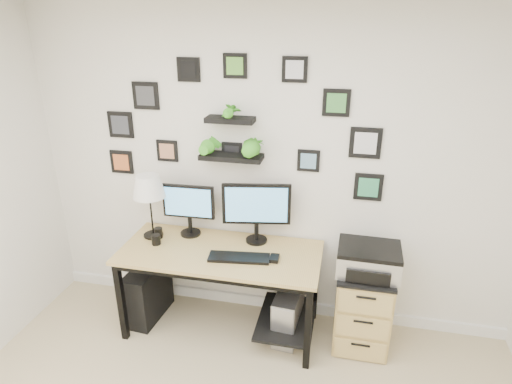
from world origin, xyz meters
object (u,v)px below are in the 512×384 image
(pc_tower_black, at_px, (148,292))
(file_cabinet, at_px, (362,306))
(monitor_left, at_px, (189,206))
(pc_tower_grey, at_px, (288,314))
(monitor_right, at_px, (256,208))
(mug, at_px, (156,240))
(desk, at_px, (226,262))
(table_lamp, at_px, (149,188))
(printer, at_px, (368,260))

(pc_tower_black, bearing_deg, file_cabinet, 7.35)
(monitor_left, xyz_separation_m, pc_tower_grey, (0.89, -0.19, -0.80))
(monitor_left, bearing_deg, pc_tower_black, -150.28)
(file_cabinet, bearing_deg, monitor_right, 172.33)
(mug, height_order, pc_tower_black, mug)
(monitor_right, relative_size, pc_tower_grey, 1.24)
(pc_tower_grey, bearing_deg, monitor_right, 147.86)
(monitor_right, distance_m, pc_tower_black, 1.25)
(desk, xyz_separation_m, pc_tower_black, (-0.71, -0.02, -0.38))
(desk, height_order, mug, mug)
(monitor_right, bearing_deg, desk, -140.29)
(monitor_right, height_order, mug, monitor_right)
(pc_tower_grey, distance_m, file_cabinet, 0.60)
(monitor_left, xyz_separation_m, file_cabinet, (1.47, -0.12, -0.68))
(pc_tower_black, bearing_deg, table_lamp, 70.91)
(table_lamp, height_order, mug, table_lamp)
(monitor_left, relative_size, monitor_right, 0.82)
(pc_tower_grey, relative_size, file_cabinet, 0.66)
(desk, distance_m, file_cabinet, 1.15)
(desk, bearing_deg, file_cabinet, 3.01)
(pc_tower_black, relative_size, file_cabinet, 0.73)
(table_lamp, relative_size, file_cabinet, 0.82)
(monitor_left, height_order, printer, monitor_left)
(file_cabinet, distance_m, printer, 0.44)
(monitor_left, relative_size, table_lamp, 0.83)
(monitor_right, height_order, table_lamp, table_lamp)
(monitor_right, distance_m, file_cabinet, 1.15)
(desk, bearing_deg, table_lamp, 172.27)
(desk, relative_size, pc_tower_grey, 3.63)
(monitor_left, bearing_deg, file_cabinet, -4.71)
(desk, height_order, pc_tower_black, desk)
(pc_tower_black, xyz_separation_m, file_cabinet, (1.82, 0.08, 0.09))
(monitor_right, distance_m, mug, 0.86)
(table_lamp, relative_size, pc_tower_grey, 1.24)
(desk, xyz_separation_m, monitor_right, (0.21, 0.18, 0.43))
(desk, bearing_deg, monitor_left, 153.78)
(monitor_left, height_order, pc_tower_grey, monitor_left)
(pc_tower_grey, bearing_deg, mug, -178.66)
(monitor_right, xyz_separation_m, pc_tower_black, (-0.93, -0.20, -0.81))
(printer, bearing_deg, monitor_left, 174.48)
(table_lamp, bearing_deg, desk, -7.73)
(monitor_left, relative_size, pc_tower_grey, 1.02)
(pc_tower_black, height_order, pc_tower_grey, pc_tower_black)
(table_lamp, distance_m, printer, 1.83)
(pc_tower_black, distance_m, pc_tower_grey, 1.24)
(monitor_right, bearing_deg, monitor_left, 179.91)
(desk, relative_size, mug, 18.98)
(monitor_left, bearing_deg, pc_tower_grey, -12.36)
(pc_tower_black, bearing_deg, monitor_left, 34.63)
(pc_tower_black, bearing_deg, pc_tower_grey, 5.11)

